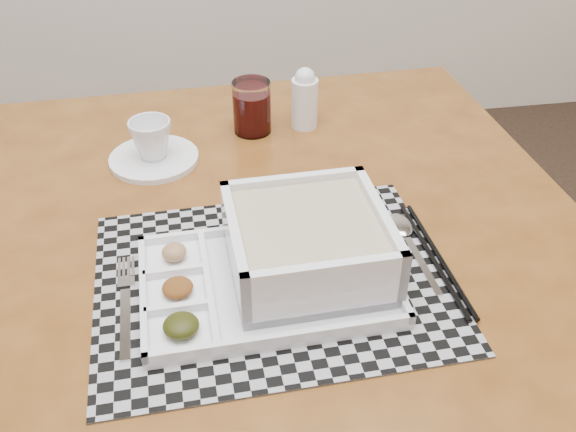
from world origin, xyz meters
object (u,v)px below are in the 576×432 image
Objects in this scene: dining_table at (255,270)px; creamer_bottle at (305,99)px; serving_tray at (297,254)px; juice_glass at (252,109)px; cup at (151,139)px.

creamer_bottle is at bearing 66.19° from dining_table.
serving_tray is at bearing -102.04° from creamer_bottle.
serving_tray is at bearing -88.71° from juice_glass.
serving_tray is 3.43× the size of juice_glass.
cup is at bearing -156.24° from juice_glass.
juice_glass reaches higher than cup.
dining_table is at bearing -61.82° from cup.
cup is 0.28m from creamer_bottle.
cup is 0.19m from juice_glass.
creamer_bottle is at bearing 11.41° from cup.
juice_glass is 0.10m from creamer_bottle.
creamer_bottle reaches higher than juice_glass.
serving_tray is 2.87× the size of creamer_bottle.
cup reaches higher than dining_table.
juice_glass is at bearing 91.29° from serving_tray.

